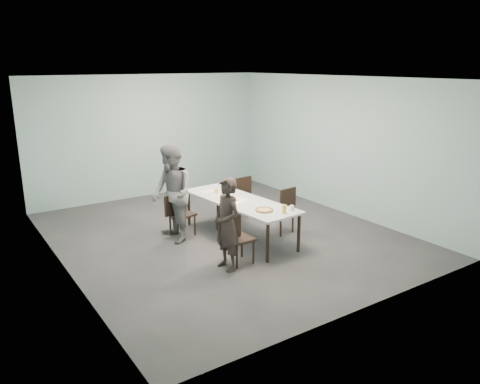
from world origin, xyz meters
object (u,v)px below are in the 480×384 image
diner_far (172,194)px  tealight (236,199)px  table (240,203)px  chair_near_right (284,207)px  chair_far_left (179,212)px  side_plate (257,205)px  chair_near_left (235,236)px  water_tumbler (292,208)px  chair_far_right (239,194)px  beer_glass (284,209)px  amber_tumbler (216,191)px  pizza (264,210)px  diner_near (227,224)px

diner_far → tealight: size_ratio=32.95×
table → chair_near_right: (0.91, -0.21, -0.19)m
chair_far_left → chair_near_right: size_ratio=1.00×
side_plate → chair_near_left: bearing=-146.8°
chair_far_left → water_tumbler: size_ratio=9.67×
table → water_tumbler: bearing=-68.6°
chair_near_left → chair_near_right: bearing=24.0°
chair_near_left → water_tumbler: 1.19m
chair_far_left → chair_near_left: bearing=-94.9°
chair_near_left → water_tumbler: size_ratio=9.67×
table → chair_far_left: 1.19m
diner_far → chair_near_left: bearing=18.6°
diner_far → chair_far_right: bearing=109.9°
side_plate → tealight: tealight is taller
water_tumbler → chair_far_left: bearing=128.2°
side_plate → beer_glass: size_ratio=1.20×
chair_near_right → amber_tumbler: chair_near_right is taller
beer_glass → pizza: bearing=127.7°
chair_far_left → beer_glass: (1.15, -1.78, 0.32)m
chair_near_right → chair_far_left: bearing=-32.8°
beer_glass → tealight: bearing=103.8°
diner_far → water_tumbler: size_ratio=20.50×
chair_near_right → amber_tumbler: 1.39m
tealight → pizza: bearing=-86.4°
chair_far_left → chair_near_right: (1.86, -0.90, 0.00)m
table → tealight: 0.11m
table → diner_far: bearing=153.8°
chair_near_right → beer_glass: bearing=44.0°
diner_far → beer_glass: (1.33, -1.66, -0.10)m
diner_near → side_plate: bearing=117.1°
side_plate → tealight: size_ratio=3.21×
side_plate → amber_tumbler: (-0.20, 1.13, 0.04)m
chair_far_left → amber_tumbler: 0.89m
table → chair_far_left: (-0.95, 0.68, -0.19)m
water_tumbler → tealight: size_ratio=1.61×
pizza → tealight: size_ratio=6.07×
chair_far_right → diner_near: 2.72m
amber_tumbler → beer_glass: bearing=-80.4°
diner_near → water_tumbler: size_ratio=17.01×
chair_far_right → side_plate: bearing=64.8°
table → side_plate: size_ratio=14.82×
chair_near_left → side_plate: size_ratio=4.83×
chair_near_left → chair_far_right: bearing=53.7°
chair_far_right → chair_near_left: bearing=51.6°
chair_far_left → diner_near: (-0.01, -1.76, 0.26)m
chair_near_right → diner_near: bearing=17.7°
amber_tumbler → diner_near: bearing=-115.8°
chair_far_left → tealight: bearing=-49.5°
chair_far_right → amber_tumbler: (-0.81, -0.38, 0.29)m
chair_near_right → side_plate: (-0.81, -0.23, 0.25)m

